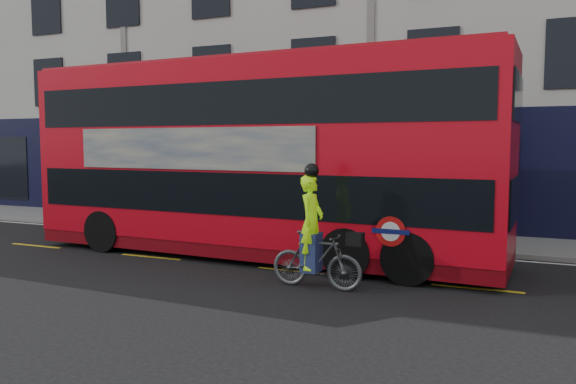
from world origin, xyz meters
The scene contains 8 objects.
ground centered at (0.00, 0.00, 0.00)m, with size 120.00×120.00×0.00m, color black.
pavement centered at (0.00, 6.50, 0.06)m, with size 60.00×3.00×0.12m, color slate.
kerb centered at (0.00, 5.00, 0.07)m, with size 60.00×0.12×0.13m, color slate.
building_terrace centered at (0.00, 12.94, 7.49)m, with size 50.00×10.07×15.00m.
road_edge_line centered at (0.00, 4.70, 0.00)m, with size 58.00×0.10×0.01m, color silver.
lane_dashes centered at (0.00, 1.50, 0.00)m, with size 58.00×0.12×0.01m, color gold, non-canonical shape.
bus centered at (-1.49, 2.69, 2.56)m, with size 12.48×3.34×4.99m.
cyclist centered at (0.97, 0.24, 0.85)m, with size 1.95×0.71×2.53m.
Camera 1 is at (4.86, -10.21, 2.93)m, focal length 35.00 mm.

